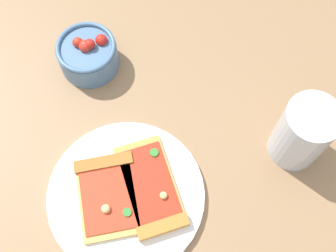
{
  "coord_description": "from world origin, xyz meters",
  "views": [
    {
      "loc": [
        0.07,
        0.2,
        0.69
      ],
      "look_at": [
        -0.09,
        -0.04,
        0.03
      ],
      "focal_mm": 46.4,
      "sensor_mm": 36.0,
      "label": 1
    }
  ],
  "objects_px": {
    "pizza_slice_far": "(152,193)",
    "salad_bowl": "(88,54)",
    "pizza_slice_near": "(108,191)",
    "soda_glass": "(302,134)",
    "plate": "(126,195)"
  },
  "relations": [
    {
      "from": "pizza_slice_far",
      "to": "soda_glass",
      "type": "xyz_separation_m",
      "value": [
        -0.24,
        0.06,
        0.04
      ]
    },
    {
      "from": "pizza_slice_near",
      "to": "salad_bowl",
      "type": "height_order",
      "value": "salad_bowl"
    },
    {
      "from": "plate",
      "to": "pizza_slice_near",
      "type": "bearing_deg",
      "value": -42.32
    },
    {
      "from": "pizza_slice_near",
      "to": "pizza_slice_far",
      "type": "xyz_separation_m",
      "value": [
        -0.06,
        0.04,
        0.0
      ]
    },
    {
      "from": "pizza_slice_near",
      "to": "soda_glass",
      "type": "xyz_separation_m",
      "value": [
        -0.3,
        0.11,
        0.04
      ]
    },
    {
      "from": "pizza_slice_far",
      "to": "soda_glass",
      "type": "relative_size",
      "value": 1.34
    },
    {
      "from": "pizza_slice_far",
      "to": "salad_bowl",
      "type": "relative_size",
      "value": 1.63
    },
    {
      "from": "pizza_slice_near",
      "to": "pizza_slice_far",
      "type": "distance_m",
      "value": 0.07
    },
    {
      "from": "plate",
      "to": "pizza_slice_near",
      "type": "xyz_separation_m",
      "value": [
        0.02,
        -0.02,
        0.01
      ]
    },
    {
      "from": "salad_bowl",
      "to": "soda_glass",
      "type": "xyz_separation_m",
      "value": [
        -0.2,
        0.34,
        0.03
      ]
    },
    {
      "from": "pizza_slice_far",
      "to": "salad_bowl",
      "type": "xyz_separation_m",
      "value": [
        -0.04,
        -0.27,
        0.01
      ]
    },
    {
      "from": "pizza_slice_far",
      "to": "pizza_slice_near",
      "type": "bearing_deg",
      "value": -36.59
    },
    {
      "from": "salad_bowl",
      "to": "plate",
      "type": "bearing_deg",
      "value": 72.28
    },
    {
      "from": "pizza_slice_near",
      "to": "salad_bowl",
      "type": "bearing_deg",
      "value": -113.62
    },
    {
      "from": "pizza_slice_near",
      "to": "soda_glass",
      "type": "relative_size",
      "value": 1.23
    }
  ]
}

